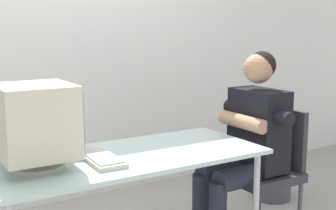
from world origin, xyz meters
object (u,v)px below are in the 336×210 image
Objects in this scene: desk at (129,165)px; crt_monitor at (37,122)px; person_seated at (246,141)px; potted_plant at (273,168)px; office_chair at (267,165)px; keyboard at (99,157)px.

crt_monitor reaches higher than desk.
desk is at bearing -178.02° from person_seated.
desk is at bearing -162.70° from potted_plant.
office_chair reaches higher than potted_plant.
crt_monitor is 0.33× the size of person_seated.
potted_plant is (0.51, 0.46, -0.23)m from office_chair.
keyboard is 1.04m from person_seated.
keyboard reaches higher than desk.
desk is at bearing -178.37° from office_chair.
crt_monitor is at bearing -167.09° from potted_plant.
office_chair reaches higher than keyboard.
crt_monitor is 1.37m from person_seated.
potted_plant is at bearing 33.12° from person_seated.
desk is at bearing -2.26° from crt_monitor.
desk is 0.87m from person_seated.
desk is 0.56m from crt_monitor.
keyboard is 1.88m from potted_plant.
desk is 3.60× the size of keyboard.
crt_monitor is 0.38m from keyboard.
keyboard is at bearing -175.42° from desk.
person_seated is at bearing 1.98° from desk.
crt_monitor reaches higher than potted_plant.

